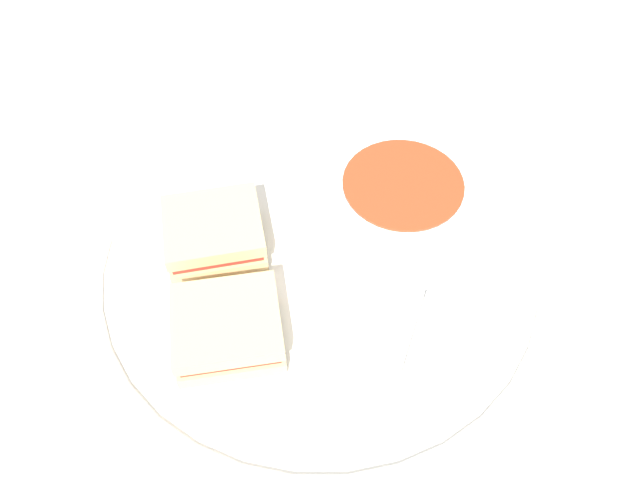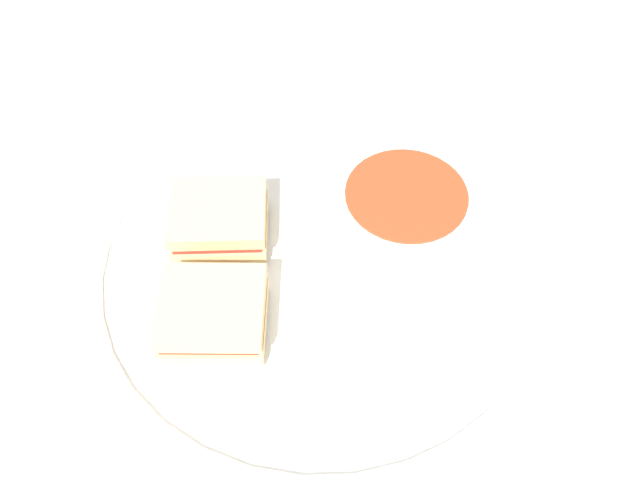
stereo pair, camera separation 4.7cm
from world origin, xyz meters
TOP-DOWN VIEW (x-y plane):
  - ground_plane at (0.00, 0.00)m, footprint 2.40×2.40m
  - plate at (0.00, 0.00)m, footprint 0.35×0.35m
  - soup_bowl at (-0.03, -0.05)m, footprint 0.10×0.10m
  - spoon at (-0.07, -0.06)m, footprint 0.07×0.11m
  - sandwich_half_near at (0.06, 0.06)m, footprint 0.09×0.09m
  - sandwich_half_far at (-0.02, 0.10)m, footprint 0.09×0.10m

SIDE VIEW (x-z plane):
  - ground_plane at x=0.00m, z-range 0.00..0.00m
  - plate at x=0.00m, z-range 0.00..0.02m
  - spoon at x=-0.07m, z-range 0.02..0.03m
  - sandwich_half_near at x=0.06m, z-range 0.02..0.05m
  - sandwich_half_far at x=-0.02m, z-range 0.02..0.05m
  - soup_bowl at x=-0.03m, z-range 0.02..0.09m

